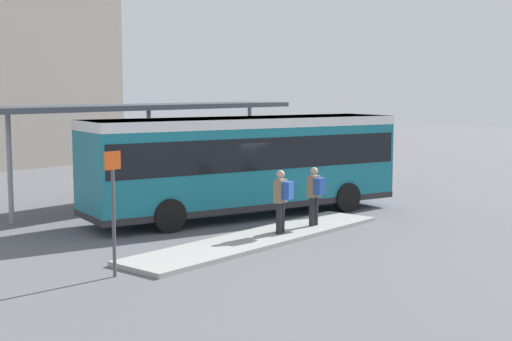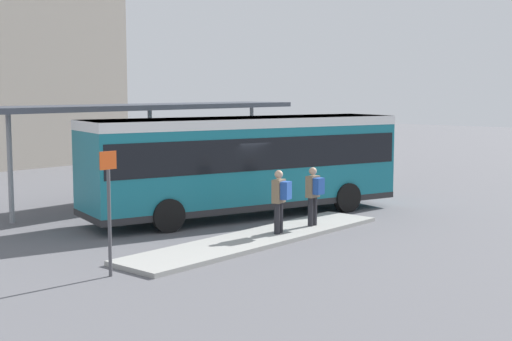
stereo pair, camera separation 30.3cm
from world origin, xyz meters
name	(u,v)px [view 2 (the right image)]	position (x,y,z in m)	size (l,w,h in m)	color
ground_plane	(245,216)	(0.00, 0.00, 0.00)	(120.00, 120.00, 0.00)	#5B5B60
curb_island	(259,238)	(-2.64, -2.87, 0.06)	(9.13, 1.80, 0.12)	#9E9E99
city_bus	(246,159)	(0.01, 0.00, 1.89)	(10.98, 5.58, 3.24)	#197284
pedestrian_waiting	(314,192)	(-0.43, -3.11, 1.12)	(0.43, 0.44, 1.74)	#232328
pedestrian_companion	(280,197)	(-1.97, -3.08, 1.15)	(0.48, 0.53, 1.79)	#232328
bicycle_green	(368,180)	(7.97, 0.29, 0.39)	(0.48, 1.81, 0.78)	black
bicycle_orange	(355,179)	(8.36, 1.18, 0.35)	(0.48, 1.59, 0.69)	black
bicycle_red	(337,177)	(8.31, 2.07, 0.33)	(0.48, 1.54, 0.66)	black
station_shelter	(150,109)	(-0.08, 4.63, 3.45)	(13.32, 2.66, 3.61)	#383D47
potted_planter_near_shelter	(277,179)	(4.34, 2.23, 0.64)	(0.90, 0.90, 1.24)	slate
platform_sign	(109,207)	(-7.69, -2.85, 1.56)	(0.44, 0.08, 2.80)	#4C4C51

